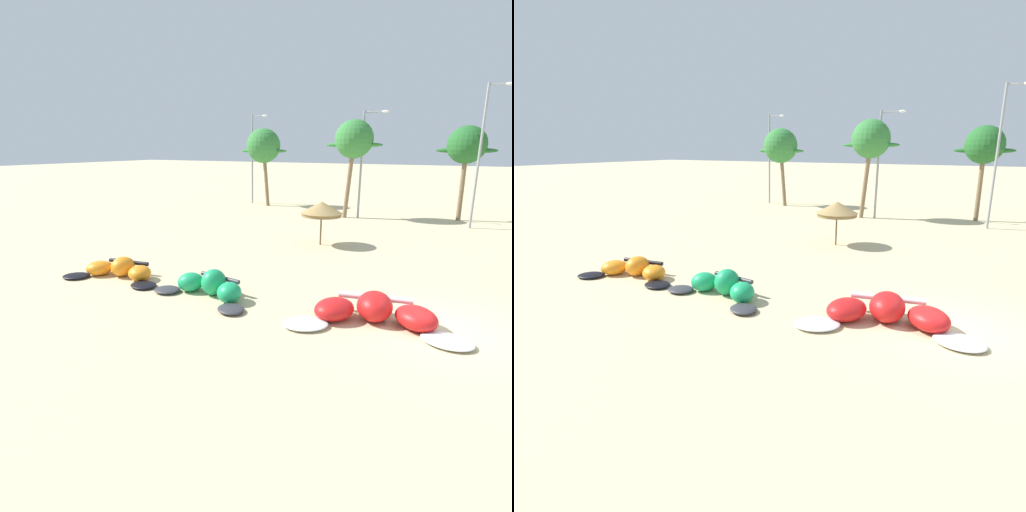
{
  "view_description": "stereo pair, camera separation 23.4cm",
  "coord_description": "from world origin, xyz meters",
  "views": [
    {
      "loc": [
        0.52,
        -14.1,
        5.91
      ],
      "look_at": [
        -8.11,
        2.0,
        1.0
      ],
      "focal_mm": 28.71,
      "sensor_mm": 36.0,
      "label": 1
    },
    {
      "loc": [
        0.72,
        -13.99,
        5.91
      ],
      "look_at": [
        -8.11,
        2.0,
        1.0
      ],
      "focal_mm": 28.71,
      "sensor_mm": 36.0,
      "label": 2
    }
  ],
  "objects": [
    {
      "name": "kite_left_of_center",
      "position": [
        -2.07,
        -0.71,
        0.39
      ],
      "size": [
        6.21,
        3.51,
        1.02
      ],
      "color": "white",
      "rests_on": "ground"
    },
    {
      "name": "kite_far_left",
      "position": [
        -13.67,
        -1.09,
        0.35
      ],
      "size": [
        5.16,
        2.69,
        0.9
      ],
      "color": "black",
      "rests_on": "ground"
    },
    {
      "name": "ground_plane",
      "position": [
        0.0,
        0.0,
        0.0
      ],
      "size": [
        260.0,
        260.0,
        0.0
      ],
      "primitive_type": "plane",
      "color": "beige"
    },
    {
      "name": "lamppost_west_center",
      "position": [
        -8.0,
        20.53,
        4.91
      ],
      "size": [
        2.02,
        0.24,
        8.7
      ],
      "color": "gray",
      "rests_on": "ground"
    },
    {
      "name": "kite_left",
      "position": [
        -8.55,
        -1.18,
        0.41
      ],
      "size": [
        4.79,
        2.55,
        1.07
      ],
      "color": "#333338",
      "rests_on": "ground"
    },
    {
      "name": "beach_umbrella_near_van",
      "position": [
        -7.63,
        9.54,
        2.24
      ],
      "size": [
        2.55,
        2.55,
        2.69
      ],
      "color": "brown",
      "rests_on": "ground"
    },
    {
      "name": "palm_left",
      "position": [
        -8.78,
        20.12,
        6.38
      ],
      "size": [
        4.67,
        3.12,
        8.04
      ],
      "color": "#7F6647",
      "rests_on": "ground"
    },
    {
      "name": "lamppost_east_center",
      "position": [
        0.5,
        19.94,
        5.59
      ],
      "size": [
        1.62,
        0.24,
        10.12
      ],
      "color": "gray",
      "rests_on": "ground"
    },
    {
      "name": "lamppost_west",
      "position": [
        -20.49,
        24.53,
        5.06
      ],
      "size": [
        1.81,
        0.24,
        9.03
      ],
      "color": "gray",
      "rests_on": "ground"
    },
    {
      "name": "palm_leftmost",
      "position": [
        -18.78,
        23.51,
        5.89
      ],
      "size": [
        5.08,
        3.39,
        7.65
      ],
      "color": "#7F6647",
      "rests_on": "ground"
    },
    {
      "name": "palm_left_of_gap",
      "position": [
        -0.59,
        23.18,
        5.93
      ],
      "size": [
        4.44,
        2.96,
        7.51
      ],
      "color": "#7F6647",
      "rests_on": "ground"
    }
  ]
}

